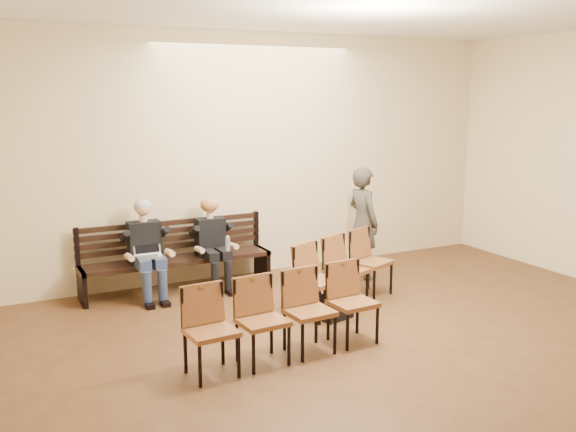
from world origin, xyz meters
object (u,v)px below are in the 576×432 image
seated_man (147,251)px  chair_row_back (287,317)px  seated_woman (213,248)px  chair_row_front (346,271)px  passerby (363,215)px  bench (178,274)px  bag (334,307)px  laptop (150,258)px  water_bottle (228,252)px

seated_man → chair_row_back: 2.68m
seated_woman → chair_row_front: bearing=-49.7°
passerby → seated_man: bearing=77.6°
bench → seated_woman: size_ratio=2.31×
seated_woman → bag: (0.86, -1.80, -0.42)m
seated_woman → chair_row_back: size_ratio=0.54×
laptop → chair_row_back: (0.75, -2.40, -0.14)m
laptop → water_bottle: size_ratio=1.64×
seated_woman → chair_row_back: seated_woman is taller
seated_woman → water_bottle: (0.11, -0.27, -0.01)m
seated_man → chair_row_back: size_ratio=0.59×
chair_row_back → bench: bearing=92.7°
water_bottle → chair_row_back: (-0.27, -2.29, -0.12)m
bench → seated_man: 0.61m
chair_row_front → laptop: bearing=127.0°
laptop → chair_row_front: (2.15, -1.29, -0.13)m
seated_man → laptop: size_ratio=3.60×
seated_man → passerby: size_ratio=0.67×
laptop → bench: bearing=27.1°
seated_man → passerby: 3.08m
chair_row_back → seated_man: bearing=102.4°
bench → chair_row_back: (0.31, -2.69, 0.21)m
water_bottle → bag: water_bottle is taller
bench → bag: (1.33, -1.92, -0.08)m
bench → seated_woman: bearing=-14.3°
bag → chair_row_back: size_ratio=0.19×
passerby → chair_row_front: (-0.88, -0.97, -0.49)m
water_bottle → chair_row_back: 2.31m
bench → passerby: size_ratio=1.40×
bag → passerby: size_ratio=0.21×
bag → chair_row_front: bearing=42.6°
water_bottle → chair_row_back: chair_row_back is taller
water_bottle → chair_row_front: size_ratio=0.13×
seated_man → water_bottle: 1.06m
seated_man → bag: (1.78, -1.80, -0.48)m
water_bottle → chair_row_front: chair_row_front is taller
bag → chair_row_front: 0.59m
seated_woman → passerby: 2.20m
water_bottle → laptop: bearing=173.8°
bench → seated_man: size_ratio=2.08×
bench → seated_man: bearing=-164.8°
seated_woman → passerby: bearing=-12.8°
bag → chair_row_front: (0.37, 0.34, 0.30)m
chair_row_front → chair_row_back: size_ratio=0.76×
bag → chair_row_back: bearing=-143.1°
seated_woman → water_bottle: bearing=-68.2°
laptop → water_bottle: 1.03m
water_bottle → chair_row_front: (1.12, -1.18, -0.11)m
bench → seated_man: seated_man is taller
bench → laptop: bearing=-147.3°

